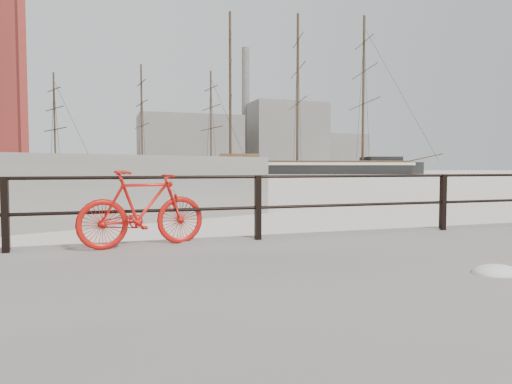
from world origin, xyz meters
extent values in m
plane|color=white|center=(0.00, 0.00, 0.00)|extent=(400.00, 400.00, 0.00)
imported|color=red|center=(-5.25, -0.25, 0.89)|extent=(1.81, 0.60, 1.08)
ellipsoid|color=white|center=(-1.81, -3.09, 0.44)|extent=(0.52, 0.41, 0.19)
cube|color=gray|center=(20.00, 140.00, 9.00)|extent=(32.00, 18.00, 18.00)
cube|color=gray|center=(55.00, 145.00, 12.00)|extent=(26.00, 20.00, 24.00)
cube|color=gray|center=(78.00, 150.00, 7.00)|extent=(20.00, 16.00, 14.00)
cylinder|color=gray|center=(42.00, 150.00, 22.00)|extent=(2.80, 2.80, 44.00)
camera|label=1|loc=(-5.73, -6.84, 1.47)|focal=32.00mm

